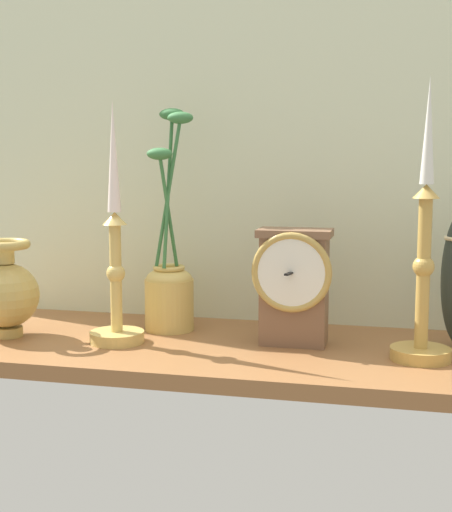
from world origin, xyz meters
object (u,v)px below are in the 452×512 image
candlestick_tall_left (116,268)px  candlestick_tall_center (423,274)px  brass_vase_jar (169,282)px  brass_vase_bulbous (7,292)px  mantel_clock (294,284)px

candlestick_tall_left → candlestick_tall_center: bearing=1.1°
brass_vase_jar → candlestick_tall_center: bearing=-12.8°
candlestick_tall_center → candlestick_tall_left: bearing=-178.9°
candlestick_tall_left → brass_vase_bulbous: candlestick_tall_left is taller
mantel_clock → brass_vase_jar: brass_vase_jar is taller
mantel_clock → candlestick_tall_left: bearing=-169.3°
candlestick_tall_left → brass_vase_bulbous: bearing=-178.4°
mantel_clock → candlestick_tall_left: 28.06cm
candlestick_tall_center → brass_vase_jar: (-41.30, 9.37, -4.34)cm
mantel_clock → candlestick_tall_center: candlestick_tall_center is taller
candlestick_tall_left → candlestick_tall_center: size_ratio=0.94×
mantel_clock → candlestick_tall_center: (19.30, -4.30, 3.00)cm
candlestick_tall_center → brass_vase_jar: candlestick_tall_center is taller
mantel_clock → brass_vase_bulbous: bearing=-173.0°
candlestick_tall_left → brass_vase_jar: 12.19cm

